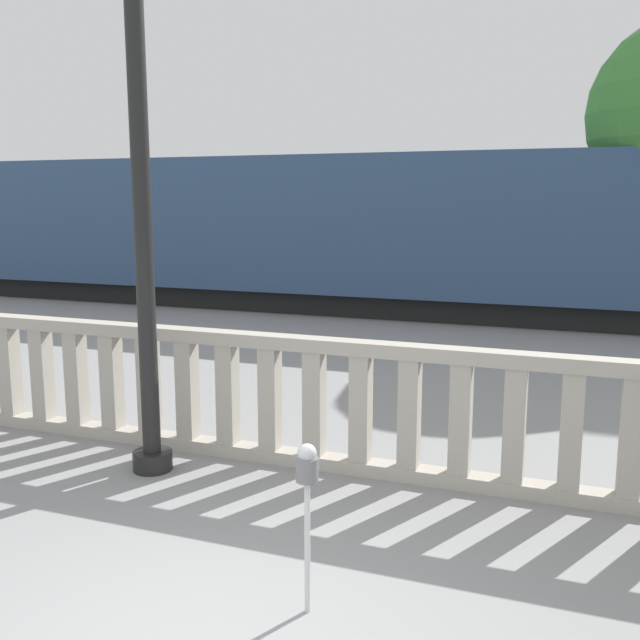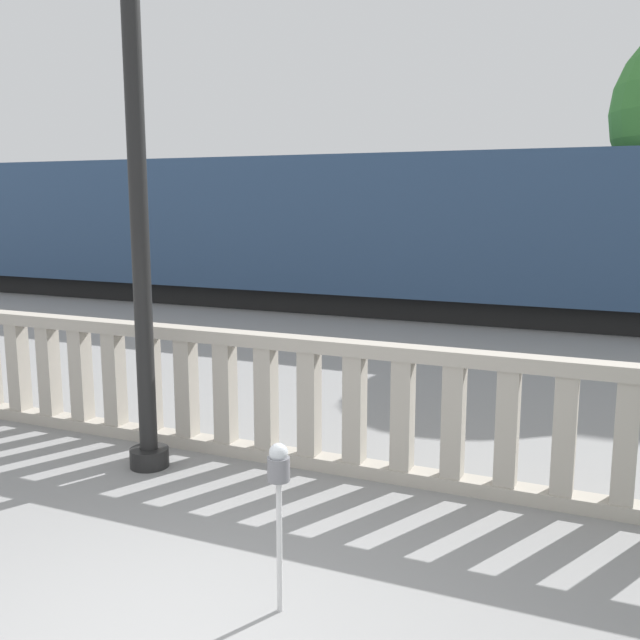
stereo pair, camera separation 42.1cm
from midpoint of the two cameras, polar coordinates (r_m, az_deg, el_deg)
balustrade at (r=7.36m, az=1.63°, el=-7.06°), size 14.91×0.24×1.40m
lamppost at (r=7.44m, az=-15.95°, el=14.90°), size 0.43×0.43×6.41m
parking_meter at (r=4.89m, az=-3.57°, el=-12.72°), size 0.15×0.15×1.21m
train_near at (r=18.66m, az=-3.43°, el=7.19°), size 24.67×2.77×4.44m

